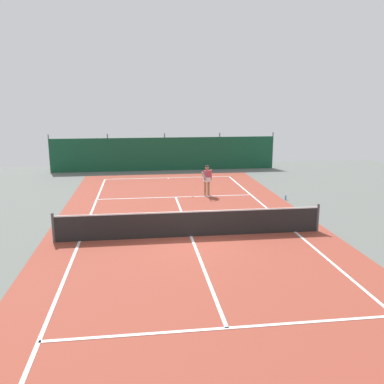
% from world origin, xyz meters
% --- Properties ---
extents(ground_plane, '(36.00, 36.00, 0.00)m').
position_xyz_m(ground_plane, '(0.00, 0.00, 0.00)').
color(ground_plane, slate).
extents(court_surface, '(11.02, 26.60, 0.01)m').
position_xyz_m(court_surface, '(0.00, 0.00, 0.00)').
color(court_surface, brown).
rests_on(court_surface, ground).
extents(tennis_net, '(10.12, 0.10, 1.10)m').
position_xyz_m(tennis_net, '(0.00, 0.00, 0.51)').
color(tennis_net, black).
rests_on(tennis_net, ground).
extents(back_fence, '(16.30, 0.98, 2.70)m').
position_xyz_m(back_fence, '(-0.00, 15.41, 0.67)').
color(back_fence, '#14472D').
rests_on(back_fence, ground).
extents(tennis_player, '(0.61, 0.81, 1.64)m').
position_xyz_m(tennis_player, '(1.71, 6.57, 0.96)').
color(tennis_player, '#9E7051').
rests_on(tennis_player, ground).
extents(tennis_ball_near_player, '(0.07, 0.07, 0.07)m').
position_xyz_m(tennis_ball_near_player, '(0.90, 6.33, 0.03)').
color(tennis_ball_near_player, '#CCDB33').
rests_on(tennis_ball_near_player, ground).
extents(tennis_ball_midcourt, '(0.07, 0.07, 0.07)m').
position_xyz_m(tennis_ball_midcourt, '(2.24, 9.79, 0.03)').
color(tennis_ball_midcourt, '#CCDB33').
rests_on(tennis_ball_midcourt, ground).
extents(water_bottle, '(0.08, 0.08, 0.24)m').
position_xyz_m(water_bottle, '(5.60, 5.10, 0.12)').
color(water_bottle, '#338CD8').
rests_on(water_bottle, ground).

